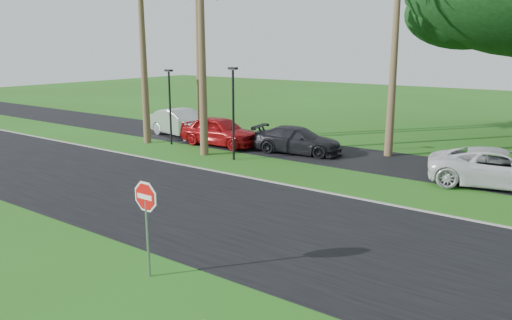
{
  "coord_description": "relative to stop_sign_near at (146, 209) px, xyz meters",
  "views": [
    {
      "loc": [
        9.53,
        -10.77,
        5.7
      ],
      "look_at": [
        -0.44,
        2.83,
        1.8
      ],
      "focal_mm": 35.0,
      "sensor_mm": 36.0,
      "label": 1
    }
  ],
  "objects": [
    {
      "name": "car_red",
      "position": [
        -9.41,
        13.89,
        -0.93
      ],
      "size": [
        4.99,
        2.13,
        1.68
      ],
      "primitive_type": "imported",
      "rotation": [
        0.0,
        0.0,
        1.6
      ],
      "color": "#A70D12",
      "rests_on": "ground"
    },
    {
      "name": "stop_sign_near",
      "position": [
        0.0,
        0.0,
        0.0
      ],
      "size": [
        1.05,
        0.07,
        2.62
      ],
      "color": "gray",
      "rests_on": "ground"
    },
    {
      "name": "car_minivan",
      "position": [
        5.4,
        14.04,
        -1.0
      ],
      "size": [
        6.01,
        3.78,
        1.55
      ],
      "primitive_type": "imported",
      "rotation": [
        0.0,
        0.0,
        1.8
      ],
      "color": "silver",
      "rests_on": "ground"
    },
    {
      "name": "car_dark",
      "position": [
        -4.68,
        14.73,
        -1.07
      ],
      "size": [
        5.1,
        2.75,
        1.41
      ],
      "primitive_type": "imported",
      "rotation": [
        0.0,
        0.0,
        1.74
      ],
      "color": "black",
      "rests_on": "ground"
    },
    {
      "name": "ground",
      "position": [
        -0.5,
        3.0,
        -1.77
      ],
      "size": [
        120.0,
        120.0,
        0.0
      ],
      "primitive_type": "plane",
      "color": "#2B5B16",
      "rests_on": "ground"
    },
    {
      "name": "curb",
      "position": [
        -0.5,
        9.05,
        -1.74
      ],
      "size": [
        120.0,
        0.12,
        0.06
      ],
      "primitive_type": "cube",
      "color": "gray",
      "rests_on": "ground"
    },
    {
      "name": "parking_strip",
      "position": [
        -0.5,
        15.5,
        -1.76
      ],
      "size": [
        120.0,
        5.0,
        0.02
      ],
      "primitive_type": "cube",
      "color": "black",
      "rests_on": "ground"
    },
    {
      "name": "streetlight_right",
      "position": [
        -6.5,
        11.5,
        0.88
      ],
      "size": [
        0.45,
        0.25,
        4.64
      ],
      "color": "black",
      "rests_on": "ground"
    },
    {
      "name": "road",
      "position": [
        -0.5,
        5.0,
        -1.76
      ],
      "size": [
        120.0,
        8.0,
        0.02
      ],
      "primitive_type": "cube",
      "color": "black",
      "rests_on": "ground"
    },
    {
      "name": "car_silver",
      "position": [
        -13.24,
        14.67,
        -0.92
      ],
      "size": [
        5.43,
        2.72,
        1.71
      ],
      "primitive_type": "imported",
      "rotation": [
        0.0,
        0.0,
        1.39
      ],
      "color": "silver",
      "rests_on": "ground"
    },
    {
      "name": "streetlight_left",
      "position": [
        -12.0,
        12.5,
        0.72
      ],
      "size": [
        0.45,
        0.25,
        4.34
      ],
      "color": "black",
      "rests_on": "ground"
    }
  ]
}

